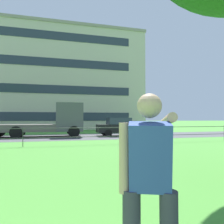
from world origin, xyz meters
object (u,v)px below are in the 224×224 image
object	(u,v)px
person_thrower	(150,181)
apartment_building_background	(32,81)
flatbed_truck_far_left	(51,122)
car_black_far_right	(120,127)

from	to	relation	value
person_thrower	apartment_building_background	size ratio (longest dim) A/B	0.05
flatbed_truck_far_left	car_black_far_right	distance (m)	5.79
flatbed_truck_far_left	apartment_building_background	distance (m)	17.93
person_thrower	flatbed_truck_far_left	size ratio (longest dim) A/B	0.23
car_black_far_right	apartment_building_background	size ratio (longest dim) A/B	0.13
person_thrower	apartment_building_background	xyz separation A→B (m)	(-4.10, 33.29, 6.30)
car_black_far_right	flatbed_truck_far_left	bearing A→B (deg)	175.07
person_thrower	flatbed_truck_far_left	distance (m)	16.70
flatbed_truck_far_left	car_black_far_right	bearing A→B (deg)	-4.93
flatbed_truck_far_left	apartment_building_background	bearing A→B (deg)	100.33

